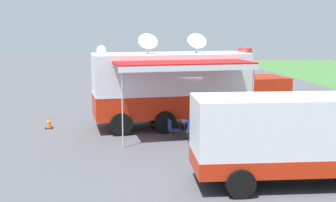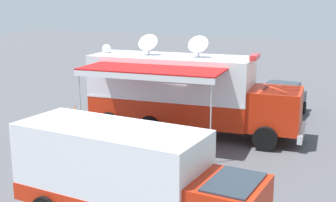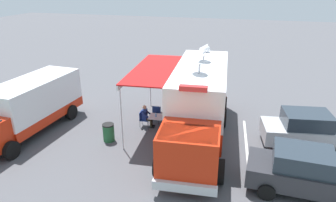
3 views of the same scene
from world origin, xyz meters
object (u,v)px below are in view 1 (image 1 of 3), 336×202
object	(u,v)px
folding_table	(191,122)
folding_chair_beside_table	(172,128)
water_bottle	(192,118)
car_behind_truck	(227,93)
seated_responder	(191,126)
car_far_corner	(164,93)
support_truck	(297,139)
command_truck	(186,86)
folding_chair_at_table	(193,130)
traffic_cone	(49,122)
trash_bin	(247,136)

from	to	relation	value
folding_table	folding_chair_beside_table	world-z (taller)	folding_chair_beside_table
water_bottle	car_behind_truck	bearing A→B (deg)	153.47
seated_responder	car_far_corner	size ratio (longest dim) A/B	0.28
folding_chair_beside_table	car_far_corner	distance (m)	7.81
folding_table	support_truck	bearing A→B (deg)	18.00
command_truck	folding_chair_at_table	world-z (taller)	command_truck
traffic_cone	seated_responder	bearing A→B (deg)	61.79
folding_chair_at_table	folding_chair_beside_table	xyz separation A→B (m)	(-0.50, -0.77, 0.00)
command_truck	car_behind_truck	world-z (taller)	command_truck
water_bottle	folding_chair_beside_table	xyz separation A→B (m)	(0.29, -0.91, -0.32)
command_truck	car_behind_truck	bearing A→B (deg)	144.52
command_truck	traffic_cone	xyz separation A→B (m)	(-0.44, -6.45, -1.67)
car_far_corner	folding_table	bearing A→B (deg)	1.25
folding_chair_at_table	seated_responder	xyz separation A→B (m)	(-0.19, -0.02, 0.14)
car_behind_truck	trash_bin	bearing A→B (deg)	-10.36
folding_chair_beside_table	trash_bin	bearing A→B (deg)	59.96
folding_chair_at_table	car_far_corner	size ratio (longest dim) A/B	0.20
command_truck	seated_responder	size ratio (longest dim) A/B	7.73
folding_table	folding_chair_beside_table	distance (m)	0.92
traffic_cone	car_far_corner	distance (m)	7.76
command_truck	support_truck	world-z (taller)	command_truck
command_truck	car_far_corner	xyz separation A→B (m)	(-5.22, -0.37, -1.07)
water_bottle	trash_bin	distance (m)	2.66
folding_table	trash_bin	bearing A→B (deg)	45.16
trash_bin	support_truck	distance (m)	4.47
trash_bin	water_bottle	bearing A→B (deg)	-135.70
water_bottle	support_truck	distance (m)	6.58
folding_chair_beside_table	seated_responder	bearing A→B (deg)	67.69
folding_chair_at_table	traffic_cone	distance (m)	7.09
car_behind_truck	folding_chair_beside_table	bearing A→B (deg)	-31.22
folding_chair_at_table	seated_responder	bearing A→B (deg)	-175.19
folding_chair_beside_table	car_far_corner	xyz separation A→B (m)	(-7.77, 0.69, 0.37)
seated_responder	car_far_corner	world-z (taller)	car_far_corner
folding_chair_at_table	support_truck	size ratio (longest dim) A/B	0.13
command_truck	water_bottle	distance (m)	2.53
water_bottle	seated_responder	bearing A→B (deg)	-14.68
command_truck	car_behind_truck	xyz separation A→B (m)	(-4.63, 3.30, -1.07)
traffic_cone	car_behind_truck	xyz separation A→B (m)	(-4.19, 9.76, 0.60)
trash_bin	support_truck	size ratio (longest dim) A/B	0.13
trash_bin	folding_chair_at_table	bearing A→B (deg)	-118.90
folding_table	car_far_corner	distance (m)	7.48
traffic_cone	car_behind_truck	distance (m)	10.64
seated_responder	traffic_cone	size ratio (longest dim) A/B	2.16
trash_bin	car_far_corner	size ratio (longest dim) A/B	0.21
car_far_corner	command_truck	bearing A→B (deg)	4.04
folding_table	trash_bin	xyz separation A→B (m)	(1.89, 1.90, -0.22)
folding_chair_at_table	folding_chair_beside_table	bearing A→B (deg)	-122.85
folding_chair_at_table	seated_responder	size ratio (longest dim) A/B	0.70
folding_table	seated_responder	bearing A→B (deg)	-8.68
car_behind_truck	car_far_corner	xyz separation A→B (m)	(-0.59, -3.67, 0.00)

